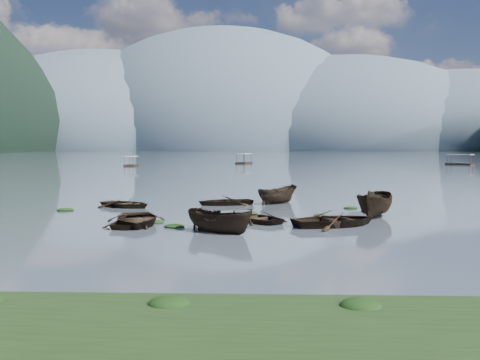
{
  "coord_description": "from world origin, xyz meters",
  "views": [
    {
      "loc": [
        1.38,
        -25.71,
        4.29
      ],
      "look_at": [
        0.0,
        12.0,
        2.0
      ],
      "focal_mm": 40.0,
      "sensor_mm": 36.0,
      "label": 1
    }
  ],
  "objects_px": {
    "rowboat_0": "(136,225)",
    "pontoon_centre": "(244,164)",
    "pontoon_left": "(131,166)",
    "rowboat_3": "(255,221)"
  },
  "relations": [
    {
      "from": "rowboat_3",
      "to": "pontoon_centre",
      "type": "distance_m",
      "value": 113.15
    },
    {
      "from": "rowboat_0",
      "to": "pontoon_left",
      "type": "height_order",
      "value": "pontoon_left"
    },
    {
      "from": "rowboat_0",
      "to": "pontoon_centre",
      "type": "bearing_deg",
      "value": 75.75
    },
    {
      "from": "rowboat_3",
      "to": "pontoon_centre",
      "type": "height_order",
      "value": "pontoon_centre"
    },
    {
      "from": "rowboat_0",
      "to": "pontoon_left",
      "type": "xyz_separation_m",
      "value": [
        -23.11,
        94.43,
        0.0
      ]
    },
    {
      "from": "rowboat_3",
      "to": "pontoon_left",
      "type": "distance_m",
      "value": 97.49
    },
    {
      "from": "rowboat_3",
      "to": "pontoon_left",
      "type": "bearing_deg",
      "value": -112.94
    },
    {
      "from": "pontoon_left",
      "to": "pontoon_centre",
      "type": "relative_size",
      "value": 0.86
    },
    {
      "from": "pontoon_left",
      "to": "pontoon_centre",
      "type": "bearing_deg",
      "value": 37.43
    },
    {
      "from": "pontoon_left",
      "to": "pontoon_centre",
      "type": "distance_m",
      "value": 32.78
    }
  ]
}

